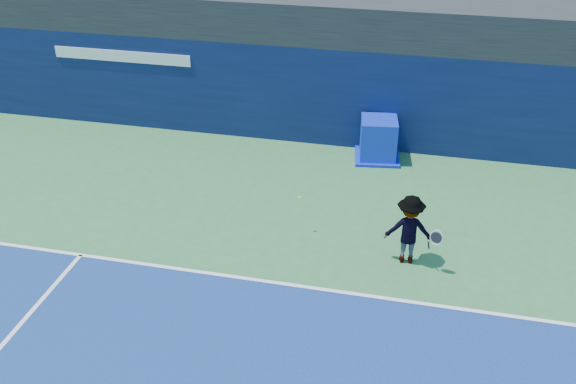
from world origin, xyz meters
name	(u,v)px	position (x,y,z in m)	size (l,w,h in m)	color
baseline	(294,285)	(0.00, 3.00, 0.01)	(24.00, 0.10, 0.01)	white
stadium_band	(355,16)	(0.00, 11.50, 3.60)	(36.00, 3.00, 1.20)	black
back_wall_assembly	(347,95)	(0.00, 10.50, 1.50)	(36.00, 1.03, 3.00)	#0B163E
equipment_cart	(378,141)	(1.11, 9.46, 0.56)	(1.45, 1.45, 1.23)	#0D24B6
tennis_player	(409,230)	(2.29, 4.46, 0.83)	(1.29, 0.72, 1.66)	silver
tennis_ball	(300,198)	(-0.31, 5.10, 0.94)	(0.06, 0.06, 0.06)	#C1E219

